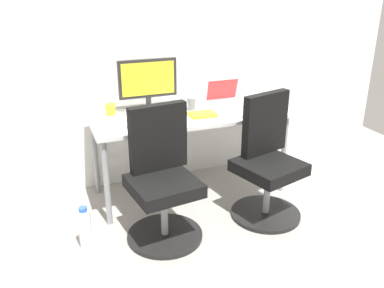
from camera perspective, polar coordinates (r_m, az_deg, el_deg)
name	(u,v)px	position (r m, az deg, el deg)	size (l,w,h in m)	color
ground_plane	(190,191)	(3.64, -0.28, -6.47)	(5.28, 5.28, 0.00)	gray
back_wall	(173,33)	(3.60, -2.63, 15.03)	(4.40, 0.04, 2.60)	white
desk	(190,121)	(3.38, -0.30, 3.15)	(1.60, 0.64, 0.71)	silver
office_chair_left	(162,181)	(2.89, -4.17, -5.07)	(0.54, 0.54, 0.94)	black
office_chair_right	(267,163)	(3.20, 10.32, -2.60)	(0.54, 0.54, 0.94)	black
water_bottle_on_floor	(85,228)	(2.96, -14.57, -11.21)	(0.09, 0.09, 0.31)	white
desktop_monitor	(148,82)	(3.37, -6.13, 8.57)	(0.48, 0.18, 0.43)	#262626
open_laptop	(226,99)	(3.59, 4.68, 6.22)	(0.31, 0.28, 0.22)	silver
keyboard_by_monitor	(157,117)	(3.25, -4.93, 3.69)	(0.34, 0.12, 0.02)	#B7B7B7
keyboard_by_laptop	(247,114)	(3.34, 7.56, 4.09)	(0.34, 0.12, 0.02)	#B7B7B7
mouse_by_monitor	(128,125)	(3.09, -8.82, 2.67)	(0.06, 0.10, 0.03)	silver
mouse_by_laptop	(150,123)	(3.10, -5.90, 2.85)	(0.06, 0.10, 0.03)	#515156
coffee_mug	(111,109)	(3.38, -11.21, 4.74)	(0.08, 0.08, 0.09)	yellow
pen_cup	(192,104)	(3.44, -0.07, 5.57)	(0.07, 0.07, 0.10)	slate
phone_near_laptop	(270,107)	(3.58, 10.78, 5.03)	(0.07, 0.14, 0.01)	black
notebook	(202,114)	(3.30, 1.46, 4.11)	(0.21, 0.15, 0.03)	yellow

